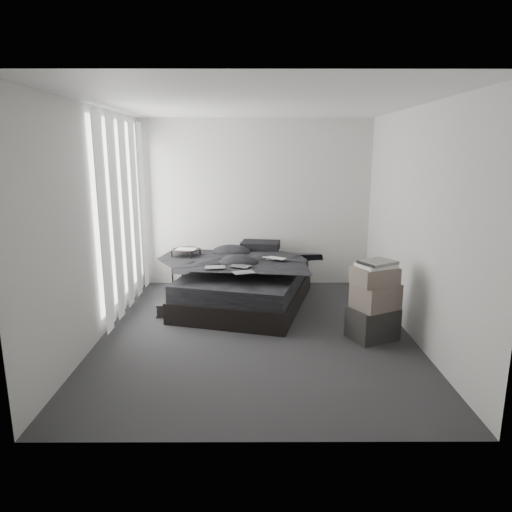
{
  "coord_description": "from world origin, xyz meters",
  "views": [
    {
      "loc": [
        -0.02,
        -5.08,
        2.11
      ],
      "look_at": [
        0.0,
        0.8,
        0.75
      ],
      "focal_mm": 32.0,
      "sensor_mm": 36.0,
      "label": 1
    }
  ],
  "objects_px": {
    "laptop": "(273,254)",
    "box_lower": "(373,323)",
    "bed": "(245,295)",
    "side_stand": "(187,274)"
  },
  "relations": [
    {
      "from": "bed",
      "to": "laptop",
      "type": "bearing_deg",
      "value": 7.5
    },
    {
      "from": "side_stand",
      "to": "box_lower",
      "type": "distance_m",
      "value": 2.78
    },
    {
      "from": "bed",
      "to": "box_lower",
      "type": "height_order",
      "value": "box_lower"
    },
    {
      "from": "bed",
      "to": "side_stand",
      "type": "bearing_deg",
      "value": 175.83
    },
    {
      "from": "laptop",
      "to": "box_lower",
      "type": "distance_m",
      "value": 1.69
    },
    {
      "from": "bed",
      "to": "box_lower",
      "type": "distance_m",
      "value": 1.9
    },
    {
      "from": "laptop",
      "to": "box_lower",
      "type": "xyz_separation_m",
      "value": [
        1.11,
        -1.14,
        -0.56
      ]
    },
    {
      "from": "box_lower",
      "to": "side_stand",
      "type": "bearing_deg",
      "value": 147.54
    },
    {
      "from": "laptop",
      "to": "side_stand",
      "type": "distance_m",
      "value": 1.34
    },
    {
      "from": "bed",
      "to": "box_lower",
      "type": "relative_size",
      "value": 4.05
    }
  ]
}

